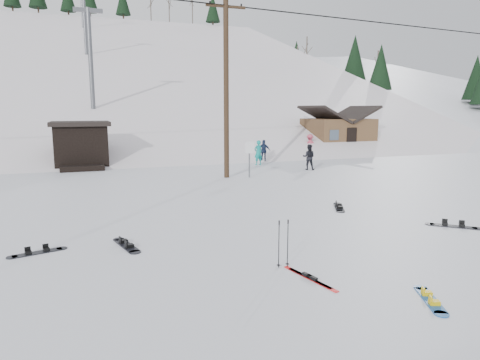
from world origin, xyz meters
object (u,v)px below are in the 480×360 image
object	(u,v)px
cabin	(338,133)
hero_skis	(310,278)
utility_pole	(226,85)
hero_snowboard	(430,299)

from	to	relation	value
cabin	hero_skis	size ratio (longest dim) A/B	3.41
utility_pole	hero_skis	size ratio (longest dim) A/B	5.70
cabin	hero_snowboard	bearing A→B (deg)	-119.23
utility_pole	hero_snowboard	world-z (taller)	utility_pole
cabin	hero_snowboard	distance (m)	28.65
cabin	utility_pole	bearing A→B (deg)	-142.44
hero_skis	cabin	bearing A→B (deg)	43.85
utility_pole	cabin	size ratio (longest dim) A/B	1.67
utility_pole	hero_snowboard	xyz separation A→B (m)	(-0.98, -14.97, -4.66)
cabin	hero_snowboard	size ratio (longest dim) A/B	4.32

